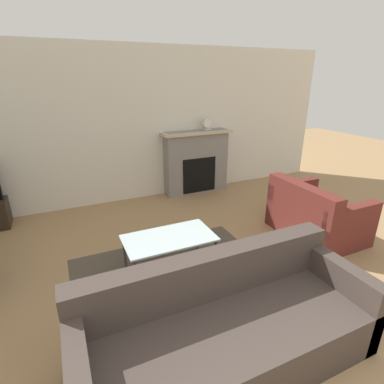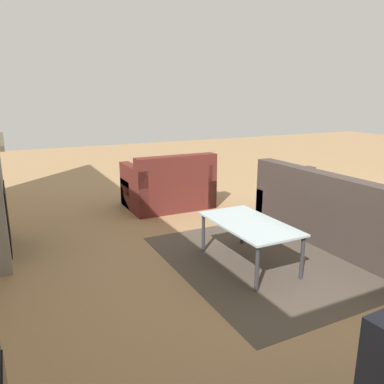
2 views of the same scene
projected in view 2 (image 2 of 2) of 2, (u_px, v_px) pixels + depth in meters
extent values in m
cube|color=#4C4238|center=(262.00, 260.00, 3.82)|extent=(2.24, 1.78, 0.00)
cube|color=black|center=(8.00, 217.00, 3.96)|extent=(0.69, 0.01, 0.68)
cube|color=#3D332D|center=(349.00, 224.00, 4.28)|extent=(2.34, 0.91, 0.42)
cube|color=#3D332D|center=(330.00, 193.00, 4.02)|extent=(2.34, 0.20, 0.40)
cube|color=#3D332D|center=(286.00, 192.00, 5.20)|extent=(0.14, 0.91, 0.66)
cube|color=#5B231E|center=(168.00, 192.00, 5.67)|extent=(0.89, 1.20, 0.42)
cube|color=#5B231E|center=(177.00, 170.00, 5.27)|extent=(0.20, 1.20, 0.40)
cube|color=#5B231E|center=(199.00, 181.00, 5.87)|extent=(0.89, 0.14, 0.66)
cube|color=#5B231E|center=(134.00, 189.00, 5.41)|extent=(0.89, 0.14, 0.66)
cylinder|color=#333338|center=(302.00, 258.00, 3.38)|extent=(0.04, 0.04, 0.42)
cylinder|color=#333338|center=(242.00, 226.00, 4.22)|extent=(0.04, 0.04, 0.42)
cylinder|color=#333338|center=(257.00, 269.00, 3.17)|extent=(0.04, 0.04, 0.42)
cylinder|color=#333338|center=(203.00, 233.00, 4.00)|extent=(0.04, 0.04, 0.42)
cube|color=silver|center=(249.00, 223.00, 3.64)|extent=(1.04, 0.58, 0.02)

